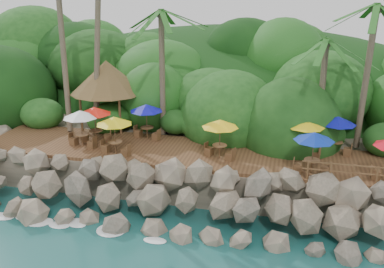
# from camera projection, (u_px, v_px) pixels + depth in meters

# --- Properties ---
(ground) EXTENTS (140.00, 140.00, 0.00)m
(ground) POSITION_uv_depth(u_px,v_px,m) (163.00, 240.00, 20.85)
(ground) COLOR #19514F
(ground) RESTS_ON ground
(land_base) EXTENTS (32.00, 25.20, 2.10)m
(land_base) POSITION_uv_depth(u_px,v_px,m) (220.00, 123.00, 35.22)
(land_base) COLOR gray
(land_base) RESTS_ON ground
(jungle_hill) EXTENTS (44.80, 28.00, 15.40)m
(jungle_hill) POSITION_uv_depth(u_px,v_px,m) (233.00, 111.00, 42.46)
(jungle_hill) COLOR #143811
(jungle_hill) RESTS_ON ground
(seawall) EXTENTS (29.00, 4.00, 2.30)m
(seawall) POSITION_uv_depth(u_px,v_px,m) (174.00, 199.00, 22.32)
(seawall) COLOR gray
(seawall) RESTS_ON ground
(terrace) EXTENTS (26.00, 5.00, 0.20)m
(terrace) POSITION_uv_depth(u_px,v_px,m) (192.00, 153.00, 25.65)
(terrace) COLOR brown
(terrace) RESTS_ON land_base
(jungle_foliage) EXTENTS (44.00, 16.00, 12.00)m
(jungle_foliage) POSITION_uv_depth(u_px,v_px,m) (218.00, 139.00, 34.65)
(jungle_foliage) COLOR #143811
(jungle_foliage) RESTS_ON ground
(foam_line) EXTENTS (25.20, 0.80, 0.06)m
(foam_line) POSITION_uv_depth(u_px,v_px,m) (165.00, 236.00, 21.12)
(foam_line) COLOR white
(foam_line) RESTS_ON ground
(palapa) EXTENTS (5.05, 5.05, 4.60)m
(palapa) POSITION_uv_depth(u_px,v_px,m) (107.00, 77.00, 29.20)
(palapa) COLOR brown
(palapa) RESTS_ON ground
(dining_clusters) EXTENTS (19.49, 5.30, 2.27)m
(dining_clusters) POSITION_uv_depth(u_px,v_px,m) (216.00, 124.00, 24.50)
(dining_clusters) COLOR brown
(dining_clusters) RESTS_ON terrace
(railing) EXTENTS (7.20, 0.10, 1.00)m
(railing) POSITION_uv_depth(u_px,v_px,m) (377.00, 174.00, 21.08)
(railing) COLOR brown
(railing) RESTS_ON terrace
(waiter) EXTENTS (0.66, 0.50, 1.65)m
(waiter) POSITION_uv_depth(u_px,v_px,m) (287.00, 144.00, 24.41)
(waiter) COLOR white
(waiter) RESTS_ON terrace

